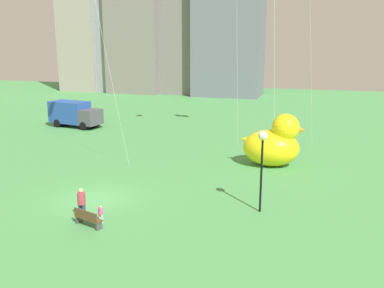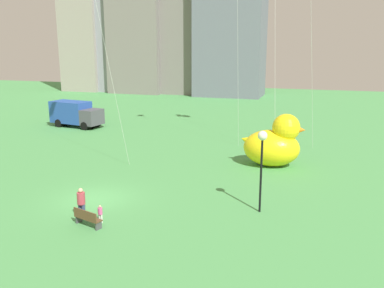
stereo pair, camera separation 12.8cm
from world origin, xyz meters
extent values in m
plane|color=#4B9751|center=(0.00, 0.00, 0.00)|extent=(140.00, 140.00, 0.00)
cube|color=brown|center=(1.62, -3.40, 0.42)|extent=(1.68, 0.90, 0.06)
cube|color=brown|center=(1.56, -3.58, 0.68)|extent=(1.57, 0.52, 0.45)
cube|color=#47474C|center=(0.92, -3.19, 0.20)|extent=(0.18, 0.38, 0.39)
cube|color=#47474C|center=(2.32, -3.61, 0.20)|extent=(0.18, 0.38, 0.39)
cylinder|color=#38476B|center=(0.72, -2.72, 0.42)|extent=(0.19, 0.19, 0.84)
cylinder|color=#38476B|center=(0.93, -2.72, 0.42)|extent=(0.19, 0.19, 0.84)
cylinder|color=#B23F4C|center=(0.82, -2.72, 1.15)|extent=(0.42, 0.42, 0.63)
sphere|color=#D8AD8C|center=(0.82, -2.72, 1.59)|extent=(0.24, 0.24, 0.24)
cylinder|color=silver|center=(1.94, -2.86, 0.23)|extent=(0.11, 0.11, 0.47)
cylinder|color=silver|center=(2.06, -2.86, 0.23)|extent=(0.11, 0.11, 0.47)
cylinder|color=#D85999|center=(2.00, -2.86, 0.65)|extent=(0.23, 0.23, 0.35)
sphere|color=#D8AD8C|center=(2.00, -2.86, 0.89)|extent=(0.14, 0.14, 0.14)
ellipsoid|color=yellow|center=(9.05, 10.38, 1.38)|extent=(4.23, 3.13, 2.76)
sphere|color=yellow|center=(10.06, 10.38, 3.01)|extent=(2.06, 2.06, 2.06)
cone|color=orange|center=(10.99, 10.38, 2.91)|extent=(0.93, 0.93, 0.93)
cone|color=yellow|center=(7.21, 10.38, 1.84)|extent=(1.26, 1.10, 1.33)
cylinder|color=black|center=(9.61, 1.10, 2.04)|extent=(0.12, 0.12, 4.09)
sphere|color=#EAEACC|center=(9.61, 1.10, 4.29)|extent=(0.52, 0.52, 0.52)
cube|color=#264CA5|center=(-14.56, 19.40, 1.65)|extent=(4.65, 2.95, 2.40)
cube|color=#4C4C56|center=(-11.58, 18.94, 1.29)|extent=(2.03, 2.53, 1.68)
cylinder|color=black|center=(-11.78, 18.97, 0.45)|extent=(1.26, 2.51, 0.90)
cylinder|color=black|center=(-15.48, 19.55, 0.45)|extent=(1.26, 2.51, 0.90)
cube|color=#9E938C|center=(-34.00, 54.13, 15.06)|extent=(8.03, 6.28, 30.12)
cube|color=gray|center=(-28.00, 56.70, 13.40)|extent=(9.13, 9.89, 26.79)
cube|color=gray|center=(-22.00, 54.11, 14.21)|extent=(10.43, 7.35, 28.42)
cube|color=gray|center=(-16.00, 57.19, 11.03)|extent=(11.04, 10.52, 22.06)
cylinder|color=silver|center=(-2.33, 5.71, 10.17)|extent=(1.96, 3.23, 20.34)
cylinder|color=silver|center=(5.31, 14.81, 10.59)|extent=(0.23, 2.35, 21.19)
cylinder|color=silver|center=(8.33, 15.26, 10.81)|extent=(1.46, 4.00, 21.63)
cylinder|color=silver|center=(11.18, 15.36, 10.84)|extent=(1.59, 3.77, 21.68)
camera|label=1|loc=(12.39, -20.24, 8.90)|focal=38.43mm
camera|label=2|loc=(12.51, -20.20, 8.90)|focal=38.43mm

